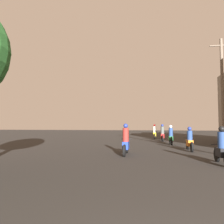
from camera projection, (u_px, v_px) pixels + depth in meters
motorcycle_black at (222, 149)px, 8.78m from camera, size 0.60×1.88×1.55m
motorcycle_blue at (126, 142)px, 11.62m from camera, size 0.60×2.08×1.66m
motorcycle_orange at (190, 141)px, 13.39m from camera, size 0.60×1.98×1.47m
motorcycle_green at (171, 137)px, 17.70m from camera, size 0.60×1.97×1.56m
motorcycle_red at (162, 134)px, 21.08m from camera, size 0.60×1.87×1.64m
motorcycle_yellow at (155, 133)px, 24.67m from camera, size 0.60×1.99×1.64m
utility_pole_far at (222, 90)px, 15.71m from camera, size 1.60×0.20×7.86m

